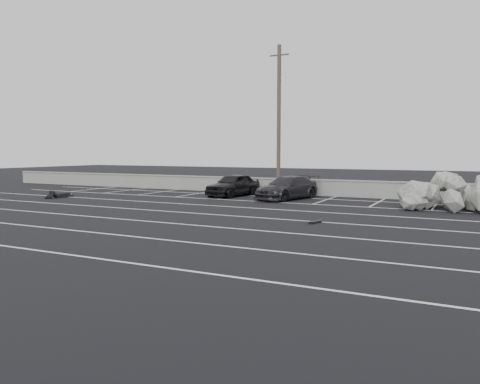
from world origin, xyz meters
The scene contains 10 objects.
ground centered at (0.00, 0.00, 0.00)m, with size 120.00×120.00×0.00m, color black.
seawall centered at (0.00, 14.00, 0.55)m, with size 50.00×0.45×1.06m.
stall_lines centered at (-0.08, 4.41, 0.00)m, with size 36.00×20.05×0.01m.
car_left centered at (-2.03, 11.23, 0.73)m, with size 1.72×4.27×1.45m, color black.
car_right centered at (1.78, 10.91, 0.69)m, with size 1.93×4.74×1.38m, color black.
utility_pole centered at (0.30, 13.20, 4.90)m, with size 1.29×0.26×9.68m.
trash_bin centered at (9.11, 13.60, 0.55)m, with size 0.88×0.88×1.08m.
riprap_pile centered at (10.78, 9.57, 0.64)m, with size 5.74×3.74×1.58m.
person centered at (-11.19, 5.78, 0.25)m, with size 1.00×2.49×0.50m, color black, non-canonical shape.
skateboard centered at (6.16, 2.62, 0.07)m, with size 0.42×0.78×0.09m.
Camera 1 is at (11.78, -15.32, 2.88)m, focal length 35.00 mm.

